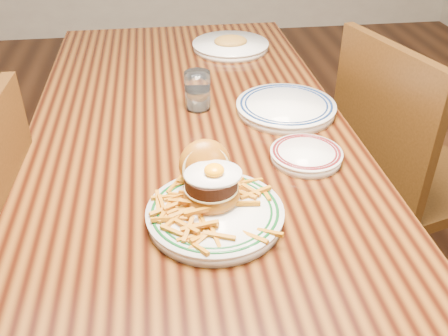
{
  "coord_description": "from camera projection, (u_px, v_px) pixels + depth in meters",
  "views": [
    {
      "loc": [
        -0.07,
        -1.23,
        1.39
      ],
      "look_at": [
        0.04,
        -0.43,
        0.85
      ],
      "focal_mm": 40.0,
      "sensor_mm": 36.0,
      "label": 1
    }
  ],
  "objects": [
    {
      "name": "far_plate",
      "position": [
        231.0,
        45.0,
        1.81
      ],
      "size": [
        0.28,
        0.28,
        0.05
      ],
      "rotation": [
        0.0,
        0.0,
        0.18
      ],
      "color": "white",
      "rests_on": "table"
    },
    {
      "name": "water_glass",
      "position": [
        198.0,
        93.0,
        1.39
      ],
      "size": [
        0.07,
        0.07,
        0.11
      ],
      "color": "white",
      "rests_on": "table"
    },
    {
      "name": "floor",
      "position": [
        196.0,
        302.0,
        1.79
      ],
      "size": [
        6.0,
        6.0,
        0.0
      ],
      "primitive_type": "plane",
      "color": "black",
      "rests_on": "ground"
    },
    {
      "name": "chair_right",
      "position": [
        402.0,
        171.0,
        1.6
      ],
      "size": [
        0.53,
        0.53,
        0.93
      ],
      "rotation": [
        0.0,
        0.0,
        3.41
      ],
      "color": "#40250D",
      "rests_on": "floor"
    },
    {
      "name": "table",
      "position": [
        189.0,
        144.0,
        1.43
      ],
      "size": [
        0.85,
        1.6,
        0.75
      ],
      "color": "black",
      "rests_on": "floor"
    },
    {
      "name": "rear_plate",
      "position": [
        286.0,
        107.0,
        1.39
      ],
      "size": [
        0.28,
        0.28,
        0.03
      ],
      "rotation": [
        0.0,
        0.0,
        -0.08
      ],
      "color": "white",
      "rests_on": "table"
    },
    {
      "name": "main_plate",
      "position": [
        213.0,
        201.0,
        1.0
      ],
      "size": [
        0.28,
        0.29,
        0.13
      ],
      "rotation": [
        0.0,
        0.0,
        0.09
      ],
      "color": "white",
      "rests_on": "table"
    },
    {
      "name": "side_plate",
      "position": [
        306.0,
        154.0,
        1.18
      ],
      "size": [
        0.17,
        0.17,
        0.03
      ],
      "rotation": [
        0.0,
        0.0,
        0.08
      ],
      "color": "white",
      "rests_on": "table"
    }
  ]
}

